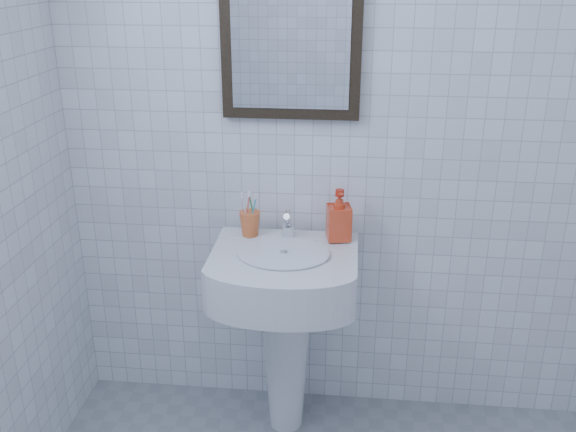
# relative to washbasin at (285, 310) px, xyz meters

# --- Properties ---
(wall_back) EXTENTS (2.20, 0.02, 2.50)m
(wall_back) POSITION_rel_washbasin_xyz_m (0.22, 0.22, 0.70)
(wall_back) COLOR silver
(wall_back) RESTS_ON ground
(washbasin) EXTENTS (0.53, 0.39, 0.81)m
(washbasin) POSITION_rel_washbasin_xyz_m (0.00, 0.00, 0.00)
(washbasin) COLOR silver
(washbasin) RESTS_ON ground
(faucet) EXTENTS (0.05, 0.10, 0.11)m
(faucet) POSITION_rel_washbasin_xyz_m (0.00, 0.10, 0.31)
(faucet) COLOR silver
(faucet) RESTS_ON washbasin
(toothbrush_cup) EXTENTS (0.10, 0.10, 0.09)m
(toothbrush_cup) POSITION_rel_washbasin_xyz_m (-0.15, 0.10, 0.31)
(toothbrush_cup) COLOR orange
(toothbrush_cup) RESTS_ON washbasin
(soap_dispenser) EXTENTS (0.10, 0.10, 0.19)m
(soap_dispenser) POSITION_rel_washbasin_xyz_m (0.19, 0.10, 0.36)
(soap_dispenser) COLOR red
(soap_dispenser) RESTS_ON washbasin
(wall_mirror) EXTENTS (0.50, 0.04, 0.62)m
(wall_mirror) POSITION_rel_washbasin_xyz_m (0.00, 0.20, 1.00)
(wall_mirror) COLOR black
(wall_mirror) RESTS_ON wall_back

